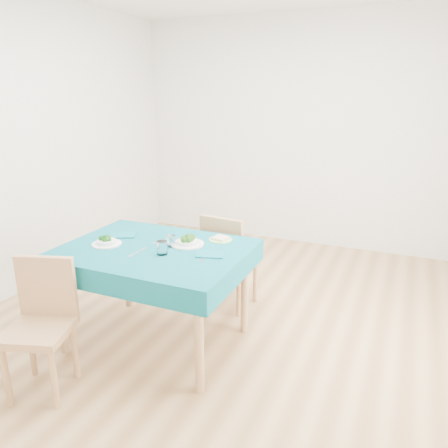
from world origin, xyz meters
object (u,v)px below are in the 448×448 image
at_px(bowl_far, 187,240).
at_px(side_plate, 221,240).
at_px(table, 157,296).
at_px(chair_near, 37,325).
at_px(bowl_near, 106,241).
at_px(chair_far, 232,253).

relative_size(bowl_far, side_plate, 1.36).
bearing_deg(table, bowl_far, 39.15).
xyz_separation_m(table, bowl_far, (0.19, 0.15, 0.42)).
height_order(bowl_far, side_plate, bowl_far).
height_order(chair_near, bowl_far, chair_near).
distance_m(table, bowl_far, 0.48).
height_order(table, side_plate, side_plate).
distance_m(bowl_near, side_plate, 0.84).
bearing_deg(chair_near, side_plate, 39.06).
distance_m(table, side_plate, 0.63).
bearing_deg(table, chair_far, 70.42).
height_order(chair_far, side_plate, chair_far).
xyz_separation_m(bowl_near, bowl_far, (0.54, 0.23, 0.00)).
distance_m(chair_far, bowl_near, 1.11).
bearing_deg(bowl_near, chair_far, 53.79).
xyz_separation_m(table, chair_near, (-0.36, -0.78, 0.09)).
xyz_separation_m(chair_far, side_plate, (0.09, -0.43, 0.27)).
bearing_deg(chair_far, side_plate, 108.47).
distance_m(table, bowl_near, 0.55).
bearing_deg(bowl_far, chair_far, 81.90).
bearing_deg(side_plate, chair_near, -122.70).
bearing_deg(bowl_near, bowl_far, 23.36).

